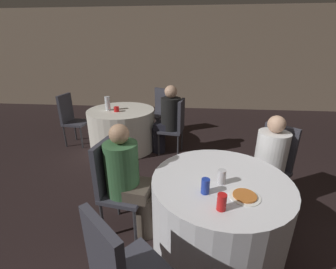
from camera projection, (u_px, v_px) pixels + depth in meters
ground_plane at (233, 247)px, 2.14m from camera, size 16.00×16.00×0.00m
wall_back at (207, 61)px, 6.43m from camera, size 16.00×0.06×2.80m
table_near at (218, 214)px, 2.03m from camera, size 1.18×1.18×0.73m
table_far at (122, 129)px, 4.12m from camera, size 1.19×1.19×0.73m
chair_near_southwest at (119, 269)px, 1.32m from camera, size 0.56×0.56×0.97m
chair_near_northeast at (273, 160)px, 2.58m from camera, size 0.57×0.57×0.97m
chair_near_west at (114, 180)px, 2.19m from camera, size 0.46×0.45×0.97m
chair_far_northeast at (160, 108)px, 4.76m from camera, size 0.56×0.56×0.97m
chair_far_west at (71, 116)px, 4.22m from camera, size 0.44×0.43×0.97m
chair_far_east at (176, 123)px, 3.82m from camera, size 0.46×0.46×0.97m
person_black_shirt at (167, 120)px, 3.84m from camera, size 0.50×0.36×1.20m
person_green_jacket at (130, 182)px, 2.14m from camera, size 0.50×0.35×1.15m
person_white_shirt at (266, 165)px, 2.47m from camera, size 0.47×0.47×1.12m
pizza_plate_near at (245, 196)px, 1.68m from camera, size 0.23×0.23×0.02m
soda_can_silver at (222, 177)px, 1.83m from camera, size 0.07×0.07×0.12m
soda_can_red at (222, 202)px, 1.53m from camera, size 0.07×0.07×0.12m
soda_can_blue at (205, 186)px, 1.70m from camera, size 0.07×0.07×0.12m
bottle_far at (108, 103)px, 3.91m from camera, size 0.09×0.09×0.24m
cup_far at (116, 109)px, 3.85m from camera, size 0.09×0.09×0.09m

